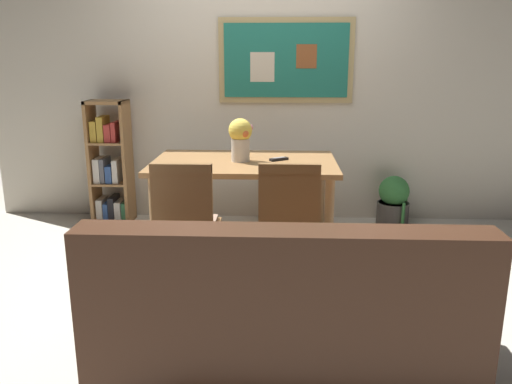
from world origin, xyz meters
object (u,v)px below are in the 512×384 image
at_px(dining_table, 244,173).
at_px(bookshelf, 110,168).
at_px(potted_ivy, 393,201).
at_px(flower_vase, 240,137).
at_px(dining_chair_far_right, 283,165).
at_px(tv_remote, 279,159).
at_px(dining_chair_near_right, 289,217).
at_px(leather_couch, 282,315).
at_px(dining_chair_near_left, 186,217).

xyz_separation_m(dining_table, bookshelf, (-1.31, 0.69, -0.12)).
xyz_separation_m(potted_ivy, flower_vase, (-1.38, -0.73, 0.71)).
height_order(dining_chair_far_right, tv_remote, dining_chair_far_right).
bearing_deg(potted_ivy, dining_chair_far_right, 172.87).
bearing_deg(dining_chair_near_right, dining_table, 112.66).
height_order(dining_table, potted_ivy, dining_table).
bearing_deg(tv_remote, dining_chair_near_right, -85.48).
height_order(bookshelf, potted_ivy, bookshelf).
bearing_deg(potted_ivy, leather_couch, -113.70).
height_order(dining_chair_near_right, potted_ivy, dining_chair_near_right).
distance_m(dining_chair_far_right, leather_couch, 2.54).
xyz_separation_m(dining_chair_near_left, dining_chair_near_right, (0.66, 0.03, 0.00)).
bearing_deg(tv_remote, dining_chair_far_right, 87.30).
relative_size(dining_table, dining_chair_near_left, 1.58).
xyz_separation_m(leather_couch, bookshelf, (-1.61, 2.38, 0.21)).
height_order(potted_ivy, tv_remote, tv_remote).
bearing_deg(potted_ivy, tv_remote, -147.44).
bearing_deg(dining_chair_far_right, dining_table, -110.22).
xyz_separation_m(dining_chair_far_right, tv_remote, (-0.04, -0.82, 0.22)).
xyz_separation_m(dining_chair_far_right, leather_couch, (-0.02, -2.53, -0.23)).
height_order(leather_couch, tv_remote, leather_couch).
height_order(dining_chair_far_right, flower_vase, flower_vase).
relative_size(dining_chair_far_right, dining_chair_near_left, 1.00).
distance_m(dining_chair_near_right, tv_remote, 0.87).
height_order(dining_chair_near_right, leather_couch, dining_chair_near_right).
xyz_separation_m(dining_chair_near_left, bookshelf, (-0.99, 1.53, -0.01)).
height_order(dining_chair_near_right, flower_vase, flower_vase).
distance_m(dining_chair_near_left, potted_ivy, 2.31).
bearing_deg(dining_chair_near_right, dining_chair_far_right, 90.96).
xyz_separation_m(dining_chair_near_left, tv_remote, (0.60, 0.87, 0.22)).
distance_m(dining_table, potted_ivy, 1.59).
bearing_deg(dining_table, potted_ivy, 27.92).
relative_size(dining_chair_near_left, flower_vase, 2.72).
relative_size(dining_chair_near_left, leather_couch, 0.51).
relative_size(dining_table, potted_ivy, 2.83).
bearing_deg(dining_chair_far_right, bookshelf, -174.71).
bearing_deg(dining_chair_near_right, bookshelf, 137.64).
relative_size(dining_table, bookshelf, 1.25).
bearing_deg(dining_chair_near_left, tv_remote, 55.46).
distance_m(dining_chair_near_left, bookshelf, 1.83).
height_order(dining_table, flower_vase, flower_vase).
relative_size(dining_chair_far_right, tv_remote, 5.90).
bearing_deg(leather_couch, potted_ivy, 66.30).
relative_size(dining_table, dining_chair_near_right, 1.58).
xyz_separation_m(leather_couch, potted_ivy, (1.05, 2.40, -0.09)).
relative_size(potted_ivy, tv_remote, 3.30).
xyz_separation_m(dining_chair_far_right, dining_chair_near_right, (0.03, -1.66, 0.00)).
height_order(dining_chair_near_left, bookshelf, bookshelf).
relative_size(leather_couch, flower_vase, 5.37).
xyz_separation_m(dining_chair_near_right, leather_couch, (-0.04, -0.88, -0.23)).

